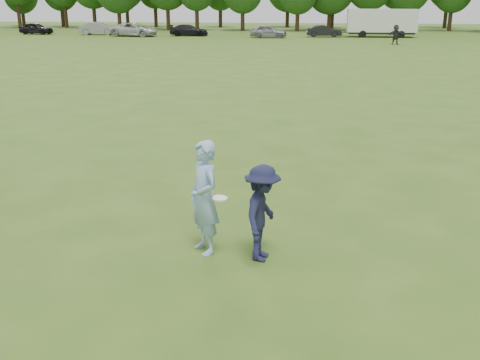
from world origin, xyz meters
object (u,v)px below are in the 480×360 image
(thrower, at_px, (204,198))
(car_e, at_px, (269,31))
(player_far_d, at_px, (396,35))
(car_d, at_px, (189,30))
(car_f, at_px, (324,31))
(car_a, at_px, (36,28))
(cargo_trailer, at_px, (382,22))
(defender, at_px, (262,213))
(car_b, at_px, (99,28))
(car_c, at_px, (134,30))

(thrower, bearing_deg, car_e, 146.71)
(player_far_d, height_order, car_e, player_far_d)
(car_d, xyz_separation_m, car_e, (9.92, -2.03, 0.05))
(car_d, distance_m, car_f, 16.36)
(car_a, relative_size, car_d, 0.91)
(thrower, height_order, cargo_trailer, cargo_trailer)
(player_far_d, distance_m, cargo_trailer, 11.34)
(defender, distance_m, player_far_d, 50.57)
(car_b, distance_m, car_c, 5.80)
(car_f, bearing_deg, defender, 172.40)
(car_f, bearing_deg, car_c, 88.30)
(car_a, relative_size, car_b, 0.90)
(thrower, xyz_separation_m, cargo_trailer, (9.74, 60.92, 0.74))
(car_b, bearing_deg, car_d, -96.74)
(car_f, xyz_separation_m, cargo_trailer, (6.69, 0.73, 1.10))
(player_far_d, distance_m, car_c, 30.96)
(car_a, distance_m, car_b, 8.38)
(defender, relative_size, player_far_d, 0.90)
(car_e, relative_size, car_f, 1.04)
(thrower, distance_m, car_e, 58.18)
(player_far_d, xyz_separation_m, car_e, (-13.31, 8.48, -0.24))
(thrower, height_order, car_d, thrower)
(car_f, bearing_deg, car_a, 83.02)
(car_a, height_order, car_e, car_e)
(defender, distance_m, car_f, 60.40)
(thrower, distance_m, car_a, 69.56)
(car_d, bearing_deg, car_c, 99.91)
(car_e, bearing_deg, defender, -171.88)
(car_b, bearing_deg, car_f, -94.46)
(car_a, height_order, car_b, car_b)
(player_far_d, xyz_separation_m, cargo_trailer, (-0.18, 11.31, 0.81))
(thrower, height_order, car_c, thrower)
(car_a, height_order, cargo_trailer, cargo_trailer)
(car_e, distance_m, cargo_trailer, 13.47)
(car_c, xyz_separation_m, car_e, (16.31, -0.52, -0.06))
(car_a, bearing_deg, car_b, -84.19)
(defender, height_order, car_f, defender)
(car_d, xyz_separation_m, car_f, (16.36, 0.08, 0.00))
(defender, height_order, car_e, defender)
(defender, relative_size, car_c, 0.31)
(car_a, relative_size, car_f, 1.03)
(defender, bearing_deg, thrower, 89.88)
(thrower, xyz_separation_m, defender, (1.05, -0.18, -0.17))
(thrower, relative_size, cargo_trailer, 0.23)
(car_c, height_order, car_e, car_c)
(player_far_d, bearing_deg, car_b, 151.89)
(thrower, distance_m, car_f, 60.27)
(car_c, bearing_deg, car_f, -78.42)
(car_e, bearing_deg, car_f, -68.08)
(thrower, bearing_deg, car_a, 172.09)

